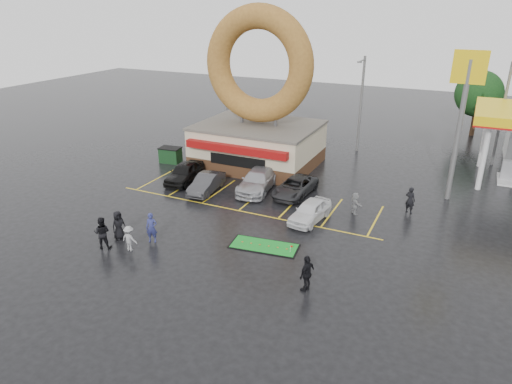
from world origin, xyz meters
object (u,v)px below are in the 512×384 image
at_px(person_blue, 152,228).
at_px(putting_green, 264,246).
at_px(streetlight_left, 226,92).
at_px(person_cameraman, 307,273).
at_px(streetlight_right, 502,112).
at_px(shell_sign, 464,99).
at_px(car_grey, 295,187).
at_px(car_silver, 258,181).
at_px(car_dgrey, 207,183).
at_px(streetlight_mid, 361,102).
at_px(car_white, 310,211).
at_px(donut_shop, 258,115).
at_px(car_black, 185,172).
at_px(dumpster, 170,155).

height_order(person_blue, putting_green, person_blue).
distance_m(streetlight_left, person_cameraman, 29.58).
distance_m(streetlight_left, streetlight_right, 26.08).
xyz_separation_m(shell_sign, car_grey, (-10.46, -4.24, -6.72)).
bearing_deg(putting_green, car_silver, 117.85).
height_order(car_dgrey, person_cameraman, person_cameraman).
relative_size(streetlight_mid, car_silver, 1.66).
bearing_deg(streetlight_right, car_white, -121.60).
relative_size(donut_shop, car_black, 2.92).
xyz_separation_m(car_silver, car_white, (5.44, -3.37, -0.09)).
xyz_separation_m(person_blue, putting_green, (6.38, 2.36, -0.90)).
height_order(car_silver, car_grey, car_silver).
height_order(donut_shop, person_blue, donut_shop).
bearing_deg(dumpster, streetlight_right, 17.14).
distance_m(car_white, person_cameraman, 8.08).
distance_m(car_dgrey, car_white, 8.94).
distance_m(car_black, person_blue, 10.17).
xyz_separation_m(donut_shop, car_white, (8.02, -8.91, -3.77)).
height_order(streetlight_right, dumpster, streetlight_right).
bearing_deg(car_grey, streetlight_right, 49.85).
bearing_deg(car_black, car_white, -19.41).
height_order(streetlight_left, car_grey, streetlight_left).
bearing_deg(person_cameraman, dumpster, -113.75).
height_order(car_silver, putting_green, car_silver).
bearing_deg(dumpster, donut_shop, 13.95).
bearing_deg(streetlight_right, dumpster, -156.00).
height_order(car_dgrey, car_grey, car_dgrey).
xyz_separation_m(donut_shop, dumpster, (-7.47, -2.84, -3.81)).
bearing_deg(car_dgrey, streetlight_left, 107.50).
bearing_deg(streetlight_left, car_dgrey, -66.85).
bearing_deg(streetlight_left, streetlight_right, 4.40).
xyz_separation_m(donut_shop, putting_green, (6.74, -13.43, -4.43)).
xyz_separation_m(car_dgrey, person_cameraman, (11.33, -9.07, 0.30)).
xyz_separation_m(streetlight_left, person_blue, (7.36, -22.74, -3.85)).
relative_size(streetlight_right, car_dgrey, 2.14).
height_order(car_white, person_blue, person_blue).
bearing_deg(person_blue, streetlight_right, 31.08).
xyz_separation_m(streetlight_right, person_blue, (-18.64, -24.74, -3.85)).
height_order(shell_sign, car_grey, shell_sign).
xyz_separation_m(streetlight_right, car_grey, (-13.46, -14.15, -4.12)).
xyz_separation_m(streetlight_mid, car_silver, (-4.43, -13.49, -4.00)).
distance_m(streetlight_mid, person_cameraman, 25.07).
height_order(car_grey, person_blue, person_blue).
relative_size(donut_shop, dumpster, 7.50).
relative_size(donut_shop, putting_green, 3.17).
bearing_deg(dumpster, shell_sign, -2.31).
distance_m(donut_shop, person_cameraman, 19.94).
height_order(streetlight_mid, car_dgrey, streetlight_mid).
height_order(car_silver, person_cameraman, person_cameraman).
relative_size(streetlight_left, streetlight_right, 1.00).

